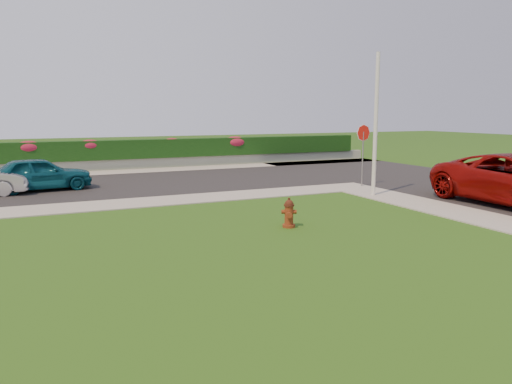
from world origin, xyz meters
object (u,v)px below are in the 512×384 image
sedan_teal (39,174)px  utility_pole (376,125)px  fire_hydrant (289,213)px  stop_sign (363,140)px

sedan_teal → utility_pole: bearing=-126.6°
fire_hydrant → sedan_teal: sedan_teal is taller
fire_hydrant → utility_pole: size_ratio=0.15×
sedan_teal → utility_pole: size_ratio=0.75×
utility_pole → sedan_teal: bearing=150.7°
sedan_teal → stop_sign: size_ratio=1.50×
fire_hydrant → stop_sign: size_ratio=0.31×
stop_sign → sedan_teal: bearing=177.6°
sedan_teal → stop_sign: 13.94m
sedan_teal → stop_sign: (13.11, -4.54, 1.33)m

